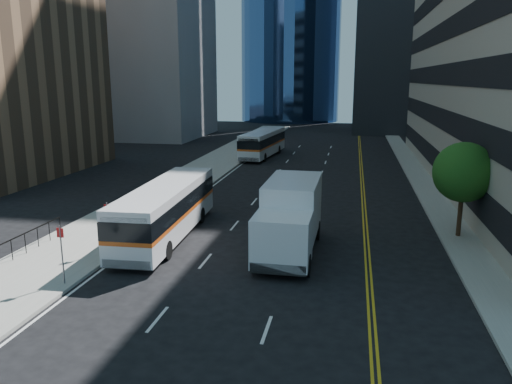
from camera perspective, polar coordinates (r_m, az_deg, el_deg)
ground at (r=21.53m, az=1.73°, el=-10.37°), size 160.00×160.00×0.00m
sidewalk_west at (r=47.34m, az=-5.96°, el=2.52°), size 5.00×90.00×0.15m
sidewalk_east at (r=45.71m, az=18.15°, el=1.58°), size 2.00×90.00×0.15m
midrise_west at (r=78.55m, az=-13.20°, el=19.09°), size 18.00×18.00×35.00m
street_tree at (r=28.57m, az=22.65°, el=2.08°), size 3.20×3.20×5.10m
bus_front at (r=27.45m, az=-10.19°, el=-1.93°), size 2.92×11.34×2.90m
bus_rear at (r=55.52m, az=0.79°, el=5.65°), size 3.41×11.18×2.84m
box_truck at (r=24.56m, az=3.92°, el=-2.84°), size 2.64×7.39×3.52m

